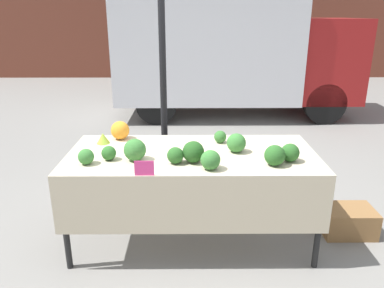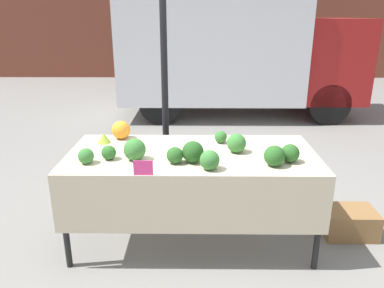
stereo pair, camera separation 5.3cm
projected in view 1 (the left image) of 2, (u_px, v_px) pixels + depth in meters
ground_plane at (192, 237)px, 3.55m from camera, size 40.00×40.00×0.00m
building_facade at (190, 4)px, 11.99m from camera, size 16.00×0.60×4.58m
tent_pole at (163, 91)px, 3.93m from camera, size 0.07×0.07×2.47m
parked_truck at (228, 48)px, 7.48m from camera, size 4.72×1.84×2.54m
market_table at (192, 166)px, 3.23m from camera, size 2.16×1.00×0.86m
orange_cauliflower at (120, 130)px, 3.59m from camera, size 0.18×0.18×0.18m
romanesco_head at (103, 138)px, 3.49m from camera, size 0.12×0.12×0.10m
broccoli_head_0 at (210, 160)px, 2.89m from camera, size 0.16×0.16×0.16m
broccoli_head_1 at (220, 137)px, 3.50m from camera, size 0.12×0.12×0.12m
broccoli_head_2 at (135, 150)px, 3.07m from camera, size 0.18×0.18×0.18m
broccoli_head_3 at (236, 143)px, 3.26m from camera, size 0.17×0.17×0.17m
broccoli_head_4 at (275, 155)px, 2.97m from camera, size 0.17×0.17×0.17m
broccoli_head_5 at (290, 153)px, 3.05m from camera, size 0.15×0.15×0.15m
broccoli_head_6 at (175, 155)px, 3.01m from camera, size 0.14×0.14×0.14m
broccoli_head_7 at (193, 152)px, 3.03m from camera, size 0.18×0.18×0.18m
broccoli_head_8 at (109, 153)px, 3.08m from camera, size 0.12×0.12×0.12m
broccoli_head_9 at (86, 157)px, 3.00m from camera, size 0.13×0.13×0.13m
price_sign at (144, 168)px, 2.78m from camera, size 0.15×0.01×0.12m
produce_crate at (347, 221)px, 3.58m from camera, size 0.48×0.35×0.26m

